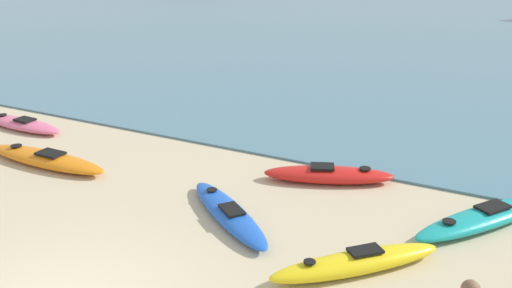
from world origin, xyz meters
TOP-DOWN VIEW (x-y plane):
  - bay_water at (0.00, 42.33)m, footprint 160.00×70.00m
  - kayak_on_sand_0 at (5.14, 6.08)m, footprint 2.51×3.39m
  - kayak_on_sand_1 at (0.68, 3.99)m, footprint 2.96×2.42m
  - kayak_on_sand_2 at (-4.61, 4.37)m, footprint 3.58×0.80m
  - kayak_on_sand_3 at (-7.30, 6.05)m, footprint 2.99×0.86m
  - kayak_on_sand_4 at (3.51, 3.34)m, footprint 2.52×2.65m
  - kayak_on_sand_6 at (1.74, 6.60)m, footprint 2.95×1.80m

SIDE VIEW (x-z plane):
  - bay_water at x=0.00m, z-range 0.00..0.06m
  - kayak_on_sand_1 at x=0.68m, z-range -0.02..0.28m
  - kayak_on_sand_3 at x=-7.30m, z-range -0.02..0.29m
  - kayak_on_sand_2 at x=-4.61m, z-range -0.02..0.34m
  - kayak_on_sand_0 at x=5.14m, z-range -0.02..0.35m
  - kayak_on_sand_6 at x=1.74m, z-range -0.02..0.37m
  - kayak_on_sand_4 at x=3.51m, z-range -0.02..0.38m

